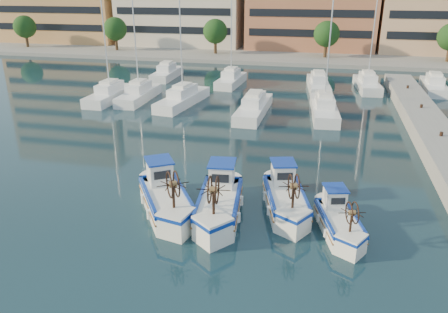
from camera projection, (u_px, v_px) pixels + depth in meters
ground at (222, 226)px, 22.17m from camera, size 300.00×300.00×0.00m
yacht_marina at (255, 92)px, 47.60m from camera, size 36.57×22.87×11.50m
fishing_boat_a at (165, 196)px, 23.35m from camera, size 4.39×5.25×3.20m
fishing_boat_b at (219, 200)px, 22.86m from camera, size 2.70×5.31×3.24m
fishing_boat_c at (285, 196)px, 23.48m from camera, size 3.07×4.92×2.98m
fishing_boat_d at (339, 219)px, 21.44m from camera, size 2.58×4.10×2.49m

